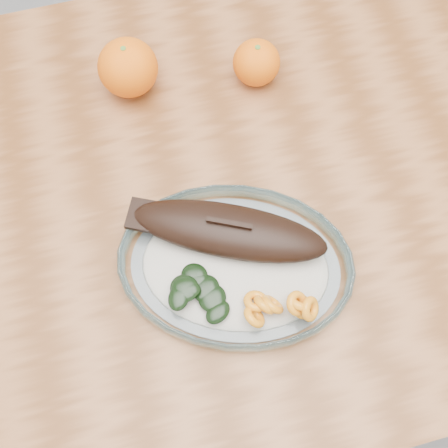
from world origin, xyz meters
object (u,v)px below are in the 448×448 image
at_px(dining_table, 241,208).
at_px(orange_left, 128,68).
at_px(plated_meal, 235,263).
at_px(orange_right, 256,63).

xyz_separation_m(dining_table, orange_left, (-0.12, 0.20, 0.14)).
distance_m(dining_table, orange_left, 0.28).
relative_size(plated_meal, orange_left, 8.04).
bearing_deg(plated_meal, orange_left, 123.87).
bearing_deg(orange_right, dining_table, -111.82).
height_order(plated_meal, orange_left, orange_left).
relative_size(dining_table, plated_meal, 1.65).
relative_size(plated_meal, orange_right, 10.04).
xyz_separation_m(dining_table, plated_meal, (-0.05, -0.12, 0.12)).
height_order(plated_meal, orange_right, plated_meal).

